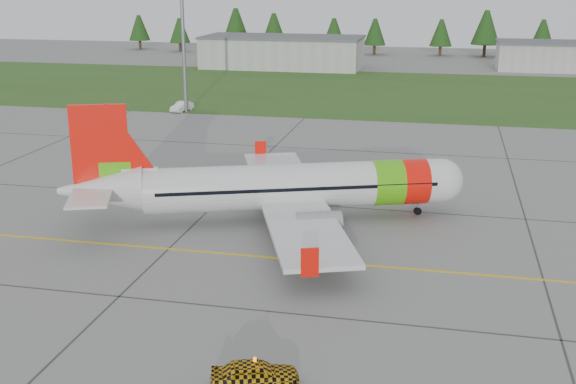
# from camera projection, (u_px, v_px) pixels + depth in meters

# --- Properties ---
(ground) EXTENTS (320.00, 320.00, 0.00)m
(ground) POSITION_uv_depth(u_px,v_px,m) (371.00, 322.00, 39.83)
(ground) COLOR gray
(ground) RESTS_ON ground
(aircraft) EXTENTS (29.95, 28.47, 9.45)m
(aircraft) POSITION_uv_depth(u_px,v_px,m) (287.00, 187.00, 55.47)
(aircraft) COLOR silver
(aircraft) RESTS_ON ground
(follow_me_car) EXTENTS (1.84, 2.00, 4.09)m
(follow_me_car) POSITION_uv_depth(u_px,v_px,m) (255.00, 349.00, 32.85)
(follow_me_car) COLOR yellow
(follow_me_car) RESTS_ON ground
(service_van) EXTENTS (1.70, 1.64, 4.09)m
(service_van) POSITION_uv_depth(u_px,v_px,m) (181.00, 97.00, 100.63)
(service_van) COLOR white
(service_van) RESTS_ON ground
(grass_strip) EXTENTS (320.00, 50.00, 0.03)m
(grass_strip) POSITION_uv_depth(u_px,v_px,m) (425.00, 93.00, 116.50)
(grass_strip) COLOR #30561E
(grass_strip) RESTS_ON ground
(taxi_guideline) EXTENTS (120.00, 0.25, 0.02)m
(taxi_guideline) POSITION_uv_depth(u_px,v_px,m) (384.00, 267.00, 47.31)
(taxi_guideline) COLOR gold
(taxi_guideline) RESTS_ON ground
(hangar_west) EXTENTS (32.00, 14.00, 6.00)m
(hangar_west) POSITION_uv_depth(u_px,v_px,m) (283.00, 53.00, 147.99)
(hangar_west) COLOR #A8A8A3
(hangar_west) RESTS_ON ground
(hangar_east) EXTENTS (24.00, 12.00, 5.20)m
(hangar_east) POSITION_uv_depth(u_px,v_px,m) (559.00, 57.00, 144.27)
(hangar_east) COLOR #A8A8A3
(hangar_east) RESTS_ON ground
(floodlight_mast) EXTENTS (0.50, 0.50, 20.00)m
(floodlight_mast) POSITION_uv_depth(u_px,v_px,m) (183.00, 39.00, 97.76)
(floodlight_mast) COLOR slate
(floodlight_mast) RESTS_ON ground
(treeline) EXTENTS (160.00, 8.00, 10.00)m
(treeline) POSITION_uv_depth(u_px,v_px,m) (435.00, 35.00, 167.42)
(treeline) COLOR #1C3F14
(treeline) RESTS_ON ground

